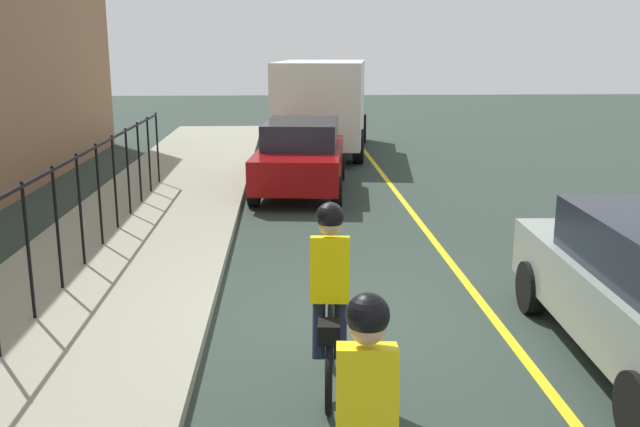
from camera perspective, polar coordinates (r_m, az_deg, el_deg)
The scene contains 7 objects.
ground_plane at distance 8.47m, azimuth 3.44°, elevation -8.80°, with size 80.00×80.00×0.00m, color #2B3830.
lane_line_centre at distance 8.78m, azimuth 13.99°, elevation -8.35°, with size 36.00×0.12×0.01m, color yellow.
sidewalk at distance 8.76m, azimuth -19.49°, elevation -8.29°, with size 40.00×3.20×0.15m, color gray.
iron_fence at distance 9.47m, azimuth -20.68°, elevation 0.55°, with size 14.60×0.04×1.60m.
cyclist_lead at distance 6.58m, azimuth 0.80°, elevation -6.94°, with size 1.71×0.39×1.83m.
parked_sedan_rear at distance 15.78m, azimuth -1.55°, elevation 4.75°, with size 4.56×2.28×1.58m.
box_truck_background at distance 21.53m, azimuth 0.28°, elevation 9.01°, with size 6.95×3.24×2.78m.
Camera 1 is at (-7.79, 0.89, 3.20)m, focal length 39.44 mm.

